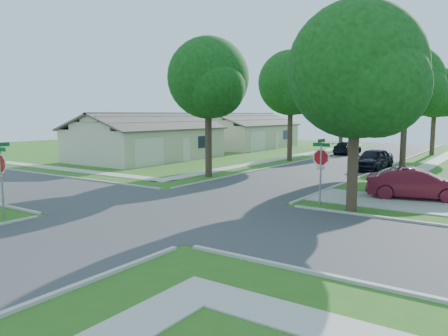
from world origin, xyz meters
TOP-DOWN VIEW (x-y plane):
  - ground at (0.00, 0.00)m, footprint 100.00×100.00m
  - road_ns at (0.00, 0.00)m, footprint 7.00×100.00m
  - sidewalk_ne at (6.10, 26.00)m, footprint 1.20×40.00m
  - sidewalk_nw at (-6.10, 26.00)m, footprint 1.20×40.00m
  - driveway at (7.90, 7.10)m, footprint 8.80×3.60m
  - stop_sign_sw at (-4.70, -4.70)m, footprint 1.05×0.80m
  - stop_sign_ne at (4.70, 4.70)m, footprint 1.05×0.80m
  - tree_e_near at (4.75, 9.01)m, footprint 4.97×4.80m
  - tree_e_mid at (4.76, 21.01)m, footprint 5.59×5.40m
  - tree_e_far at (4.75, 34.01)m, footprint 5.17×5.00m
  - tree_w_near at (-4.64, 9.01)m, footprint 5.38×5.20m
  - tree_w_mid at (-4.64, 21.01)m, footprint 5.80×5.60m
  - tree_w_far at (-4.65, 34.01)m, footprint 4.76×4.60m
  - tree_ne_corner at (6.36, 4.21)m, footprint 5.80×5.60m
  - house_nw_near at (-15.99, 15.00)m, footprint 8.42×13.60m
  - house_nw_far at (-15.99, 32.00)m, footprint 8.42×13.60m
  - car_driveway at (8.02, 8.51)m, footprint 4.81×2.62m
  - car_curb_east at (3.20, 18.55)m, footprint 2.15×4.75m
  - car_curb_west at (-2.61, 30.06)m, footprint 1.88×4.48m

SIDE VIEW (x-z plane):
  - ground at x=0.00m, z-range 0.00..0.00m
  - road_ns at x=0.00m, z-range -0.01..0.01m
  - sidewalk_ne at x=6.10m, z-range 0.00..0.04m
  - sidewalk_nw at x=-6.10m, z-range 0.00..0.04m
  - driveway at x=7.90m, z-range 0.00..0.05m
  - car_curb_west at x=-2.61m, z-range 0.00..1.29m
  - car_driveway at x=8.02m, z-range 0.00..1.50m
  - car_curb_east at x=3.20m, z-range 0.00..1.58m
  - house_nw_near at x=-15.99m, z-range -0.60..3.63m
  - house_nw_far at x=-15.99m, z-range -0.60..3.63m
  - stop_sign_sw at x=-4.70m, z-range 0.54..3.52m
  - stop_sign_ne at x=4.70m, z-range 0.54..3.52m
  - tree_w_far at x=-4.65m, z-range 1.49..9.52m
  - tree_ne_corner at x=6.36m, z-range 1.26..9.92m
  - tree_e_near at x=4.75m, z-range 1.50..9.78m
  - tree_e_far at x=4.75m, z-range 1.62..10.34m
  - tree_w_near at x=-4.64m, z-range 1.63..10.60m
  - tree_e_mid at x=4.76m, z-range 1.64..10.86m
  - tree_w_mid at x=-4.64m, z-range 1.71..11.27m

